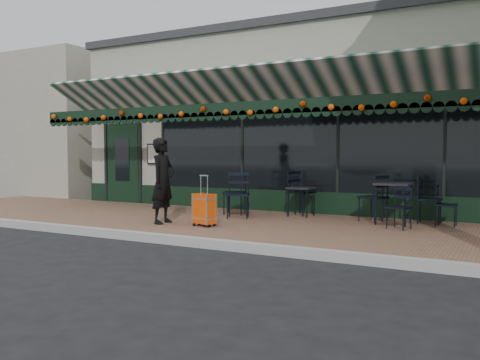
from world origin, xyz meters
The scene contains 16 objects.
ground centered at (0.00, 0.00, 0.00)m, with size 80.00×80.00×0.00m, color black.
sidewalk centered at (0.00, 2.00, 0.07)m, with size 18.00×4.00×0.15m, color brown.
curb centered at (0.00, -0.08, 0.07)m, with size 18.00×0.16×0.15m, color #9E9E99.
restaurant_building centered at (0.00, 7.84, 2.27)m, with size 12.00×9.60×4.50m.
neighbor_building_left centered at (-13.00, 8.00, 2.40)m, with size 12.00×8.00×4.80m, color #9A9887.
woman centered at (-1.17, 1.02, 0.98)m, with size 0.61×0.40×1.67m, color black.
suitcase centered at (-0.24, 1.07, 0.47)m, with size 0.47×0.34×0.95m.
cafe_table_a centered at (2.81, 3.05, 0.87)m, with size 0.65×0.65×0.80m.
cafe_table_b centered at (0.79, 3.34, 0.72)m, with size 0.52×0.52×0.64m.
chair_a_left centered at (2.35, 3.28, 0.62)m, with size 0.47×0.47×0.95m, color black, non-canonical shape.
chair_a_right centered at (3.40, 3.46, 0.61)m, with size 0.46×0.46×0.93m, color black, non-canonical shape.
chair_a_front centered at (3.03, 2.44, 0.53)m, with size 0.38×0.38×0.77m, color black, non-canonical shape.
chair_a_extra centered at (3.73, 3.24, 0.54)m, with size 0.39×0.39×0.79m, color black, non-canonical shape.
chair_b_left centered at (-0.67, 2.98, 0.63)m, with size 0.48×0.48×0.96m, color black, non-canonical shape.
chair_b_right centered at (0.70, 3.58, 0.64)m, with size 0.49×0.49×0.99m, color black, non-canonical shape.
chair_b_front centered at (-0.28, 2.44, 0.64)m, with size 0.49×0.49×0.98m, color black, non-canonical shape.
Camera 1 is at (4.88, -6.90, 1.51)m, focal length 38.00 mm.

